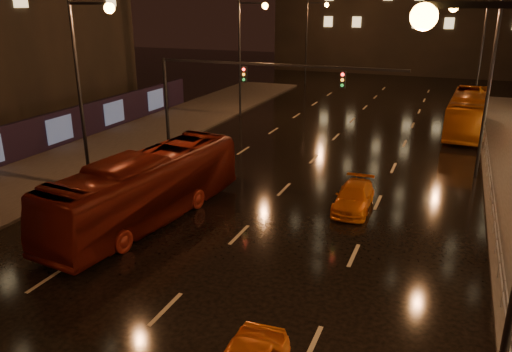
{
  "coord_description": "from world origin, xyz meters",
  "views": [
    {
      "loc": [
        8.02,
        -7.91,
        9.54
      ],
      "look_at": [
        0.46,
        10.81,
        2.5
      ],
      "focal_mm": 35.0,
      "sensor_mm": 36.0,
      "label": 1
    }
  ],
  "objects": [
    {
      "name": "railing_right",
      "position": [
        10.2,
        18.0,
        0.9
      ],
      "size": [
        0.05,
        56.0,
        1.0
      ],
      "color": "#99999E",
      "rests_on": "sidewalk_right"
    },
    {
      "name": "traffic_signal",
      "position": [
        -5.06,
        20.0,
        4.74
      ],
      "size": [
        15.31,
        0.32,
        6.2
      ],
      "color": "black",
      "rests_on": "ground"
    },
    {
      "name": "bus_red",
      "position": [
        -4.52,
        9.88,
        1.59
      ],
      "size": [
        3.91,
        11.61,
        3.17
      ],
      "primitive_type": "imported",
      "rotation": [
        0.0,
        0.0,
        -0.11
      ],
      "color": "#5F150D",
      "rests_on": "ground"
    },
    {
      "name": "ground",
      "position": [
        0.0,
        20.0,
        0.0
      ],
      "size": [
        140.0,
        140.0,
        0.0
      ],
      "primitive_type": "plane",
      "color": "black",
      "rests_on": "ground"
    },
    {
      "name": "streetlight_right",
      "position": [
        8.92,
        2.0,
        6.43
      ],
      "size": [
        2.64,
        0.5,
        10.0
      ],
      "color": "black",
      "rests_on": "ground"
    },
    {
      "name": "bus_curb",
      "position": [
        9.0,
        33.22,
        1.53
      ],
      "size": [
        3.14,
        11.11,
        3.06
      ],
      "primitive_type": "imported",
      "rotation": [
        0.0,
        0.0,
        -0.05
      ],
      "color": "#A14E10",
      "rests_on": "ground"
    },
    {
      "name": "sidewalk_left",
      "position": [
        -13.5,
        15.0,
        0.07
      ],
      "size": [
        7.0,
        70.0,
        0.15
      ],
      "primitive_type": "cube",
      "color": "#38332D",
      "rests_on": "ground"
    },
    {
      "name": "taxi_far",
      "position": [
        4.0,
        14.78,
        0.59
      ],
      "size": [
        1.81,
        4.14,
        1.18
      ],
      "primitive_type": "imported",
      "rotation": [
        0.0,
        0.0,
        0.04
      ],
      "color": "orange",
      "rests_on": "ground"
    }
  ]
}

